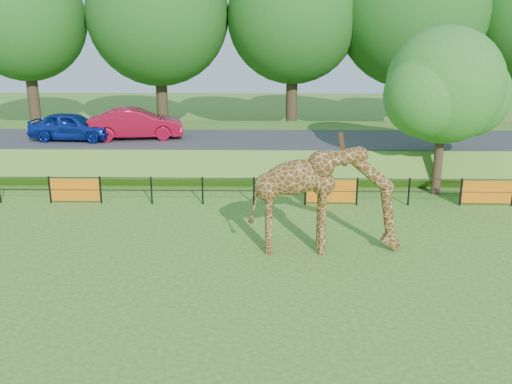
% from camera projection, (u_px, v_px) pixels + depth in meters
% --- Properties ---
extents(ground, '(90.00, 90.00, 0.00)m').
position_uv_depth(ground, '(247.00, 299.00, 14.62)').
color(ground, '#326419').
rests_on(ground, ground).
extents(giraffe, '(4.67, 0.99, 3.32)m').
position_uv_depth(giraffe, '(327.00, 200.00, 17.27)').
color(giraffe, '#4E2E10').
rests_on(giraffe, ground).
extents(perimeter_fence, '(28.07, 0.10, 1.10)m').
position_uv_depth(perimeter_fence, '(254.00, 191.00, 22.13)').
color(perimeter_fence, black).
rests_on(perimeter_fence, ground).
extents(embankment, '(40.00, 9.00, 1.30)m').
position_uv_depth(embankment, '(257.00, 148.00, 29.29)').
color(embankment, '#326419').
rests_on(embankment, ground).
extents(road, '(40.00, 5.00, 0.12)m').
position_uv_depth(road, '(257.00, 140.00, 27.65)').
color(road, '#2F3032').
rests_on(road, embankment).
extents(car_blue, '(4.07, 1.90, 1.35)m').
position_uv_depth(car_blue, '(71.00, 126.00, 27.14)').
color(car_blue, '#142FA5').
rests_on(car_blue, road).
extents(car_red, '(4.65, 2.23, 1.47)m').
position_uv_depth(car_red, '(136.00, 124.00, 27.47)').
color(car_red, '#B60D2C').
rests_on(car_red, road).
extents(visitor, '(0.65, 0.49, 1.60)m').
position_uv_depth(visitor, '(324.00, 179.00, 22.92)').
color(visitor, black).
rests_on(visitor, ground).
extents(tree_east, '(5.40, 4.71, 6.76)m').
position_uv_depth(tree_east, '(447.00, 90.00, 22.49)').
color(tree_east, '#2F2015').
rests_on(tree_east, ground).
extents(bg_tree_line, '(37.30, 8.80, 11.82)m').
position_uv_depth(bg_tree_line, '(291.00, 16.00, 33.63)').
color(bg_tree_line, '#2F2015').
rests_on(bg_tree_line, ground).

